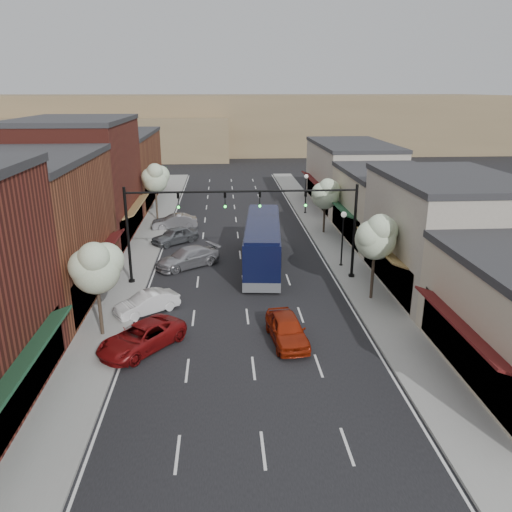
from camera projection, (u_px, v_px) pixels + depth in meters
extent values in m
plane|color=black|center=(249.00, 331.00, 28.76)|extent=(160.00, 160.00, 0.00)
cube|color=gray|center=(147.00, 241.00, 45.70)|extent=(2.80, 73.00, 0.15)
cube|color=gray|center=(328.00, 237.00, 46.77)|extent=(2.80, 73.00, 0.15)
cube|color=gray|center=(162.00, 240.00, 45.79)|extent=(0.25, 73.00, 0.17)
cube|color=gray|center=(313.00, 237.00, 46.68)|extent=(0.25, 73.00, 0.17)
cube|color=black|center=(9.00, 395.00, 20.04)|extent=(0.60, 11.90, 2.60)
cube|color=#1C472C|center=(24.00, 362.00, 19.62)|extent=(1.07, 9.80, 0.49)
cube|color=brown|center=(22.00, 233.00, 32.09)|extent=(9.00, 14.00, 9.00)
cube|color=#2D2D30|center=(11.00, 159.00, 30.59)|extent=(9.20, 14.10, 0.40)
cube|color=black|center=(93.00, 273.00, 33.28)|extent=(0.60, 11.90, 2.60)
cube|color=#4C1211|center=(103.00, 252.00, 32.86)|extent=(1.07, 9.80, 0.49)
cube|color=maroon|center=(79.00, 182.00, 45.09)|extent=(9.00, 14.00, 10.50)
cube|color=#2D2D30|center=(72.00, 120.00, 43.36)|extent=(9.20, 14.10, 0.40)
cube|color=black|center=(129.00, 221.00, 46.52)|extent=(0.60, 11.90, 2.60)
cube|color=olive|center=(137.00, 205.00, 46.10)|extent=(1.07, 9.80, 0.49)
cube|color=brown|center=(116.00, 169.00, 60.62)|extent=(9.00, 18.00, 8.00)
cube|color=#2D2D30|center=(112.00, 134.00, 59.29)|extent=(9.20, 18.10, 0.40)
cube|color=black|center=(152.00, 188.00, 61.66)|extent=(0.60, 15.30, 2.60)
cube|color=#1C472C|center=(158.00, 176.00, 61.23)|extent=(1.07, 12.60, 0.49)
cube|color=black|center=(472.00, 353.00, 23.23)|extent=(0.60, 10.20, 2.60)
cube|color=#4C1211|center=(460.00, 324.00, 22.70)|extent=(1.07, 8.40, 0.49)
cube|color=#B0A797|center=(445.00, 236.00, 34.13)|extent=(8.00, 12.00, 7.50)
cube|color=#2D2D30|center=(452.00, 178.00, 32.87)|extent=(8.20, 12.10, 0.40)
cube|color=black|center=(390.00, 266.00, 34.58)|extent=(0.60, 10.20, 2.60)
cube|color=olive|center=(380.00, 246.00, 34.05)|extent=(1.07, 8.40, 0.49)
cube|color=#BEAF97|center=(388.00, 207.00, 45.72)|extent=(8.00, 12.00, 6.00)
cube|color=#2D2D30|center=(391.00, 172.00, 44.70)|extent=(8.20, 12.10, 0.40)
cube|color=black|center=(348.00, 222.00, 45.92)|extent=(0.60, 10.20, 2.60)
cube|color=#1C472C|center=(340.00, 207.00, 45.40)|extent=(1.07, 8.40, 0.49)
cube|color=#B0A797|center=(351.00, 176.00, 58.80)|extent=(8.00, 16.00, 7.00)
cube|color=#2D2D30|center=(353.00, 144.00, 57.62)|extent=(8.20, 16.10, 0.40)
cube|color=black|center=(319.00, 193.00, 59.17)|extent=(0.60, 13.60, 2.60)
cube|color=#4C1211|center=(313.00, 180.00, 58.64)|extent=(1.07, 11.20, 0.49)
cube|color=#7A6647|center=(227.00, 123.00, 111.97)|extent=(120.00, 30.00, 12.00)
cube|color=#7A6647|center=(103.00, 138.00, 99.66)|extent=(50.00, 20.00, 8.00)
cylinder|color=black|center=(351.00, 276.00, 36.79)|extent=(0.44, 0.44, 0.30)
cylinder|color=black|center=(354.00, 233.00, 35.73)|extent=(0.20, 0.20, 7.00)
cylinder|color=black|center=(300.00, 191.00, 34.48)|extent=(8.00, 0.14, 0.14)
imported|color=black|center=(306.00, 199.00, 34.70)|extent=(0.18, 0.46, 1.10)
sphere|color=#19E533|center=(306.00, 205.00, 34.72)|extent=(0.18, 0.18, 0.18)
imported|color=black|center=(260.00, 200.00, 34.50)|extent=(0.18, 0.46, 1.10)
sphere|color=#19E533|center=(260.00, 206.00, 34.52)|extent=(0.18, 0.18, 0.18)
cylinder|color=black|center=(132.00, 282.00, 35.77)|extent=(0.44, 0.44, 0.30)
cylinder|color=black|center=(128.00, 237.00, 34.70)|extent=(0.20, 0.20, 7.00)
cylinder|color=black|center=(184.00, 192.00, 33.97)|extent=(8.00, 0.14, 0.14)
imported|color=black|center=(178.00, 201.00, 34.14)|extent=(0.18, 0.46, 1.10)
sphere|color=#19E533|center=(178.00, 207.00, 34.16)|extent=(0.18, 0.18, 0.18)
imported|color=black|center=(225.00, 200.00, 34.34)|extent=(0.18, 0.46, 1.10)
sphere|color=#19E533|center=(225.00, 207.00, 34.36)|extent=(0.18, 0.18, 0.18)
cylinder|color=#47382B|center=(373.00, 274.00, 32.49)|extent=(0.20, 0.20, 3.71)
sphere|color=#B0CD9D|center=(375.00, 239.00, 31.75)|extent=(2.60, 2.60, 2.60)
sphere|color=#B0CD9D|center=(382.00, 231.00, 31.92)|extent=(2.00, 2.00, 2.00)
sphere|color=#B0CD9D|center=(371.00, 236.00, 31.33)|extent=(1.90, 1.90, 1.90)
sphere|color=#B0CD9D|center=(380.00, 227.00, 30.99)|extent=(1.70, 1.70, 1.70)
cylinder|color=#47382B|center=(324.00, 217.00, 47.68)|extent=(0.20, 0.20, 3.33)
sphere|color=#B0CD9D|center=(325.00, 195.00, 47.02)|extent=(2.60, 2.60, 2.60)
sphere|color=#B0CD9D|center=(330.00, 190.00, 47.20)|extent=(2.00, 2.00, 2.00)
sphere|color=#B0CD9D|center=(322.00, 193.00, 46.61)|extent=(1.90, 1.90, 1.90)
sphere|color=#B0CD9D|center=(328.00, 188.00, 46.29)|extent=(1.70, 1.70, 1.70)
cylinder|color=#47382B|center=(100.00, 308.00, 27.67)|extent=(0.20, 0.20, 3.52)
sphere|color=#B0CD9D|center=(96.00, 270.00, 26.97)|extent=(2.60, 2.60, 2.60)
sphere|color=#B0CD9D|center=(106.00, 261.00, 27.15)|extent=(2.00, 2.00, 2.00)
sphere|color=#B0CD9D|center=(86.00, 267.00, 26.56)|extent=(1.90, 1.90, 1.90)
sphere|color=#B0CD9D|center=(94.00, 258.00, 26.23)|extent=(1.70, 1.70, 1.70)
cylinder|color=#47382B|center=(157.00, 203.00, 52.21)|extent=(0.20, 0.20, 3.84)
sphere|color=#B0CD9D|center=(155.00, 180.00, 51.45)|extent=(2.60, 2.60, 2.60)
sphere|color=#B0CD9D|center=(160.00, 175.00, 51.61)|extent=(2.00, 2.00, 2.00)
sphere|color=#B0CD9D|center=(151.00, 177.00, 51.02)|extent=(1.90, 1.90, 1.90)
sphere|color=#B0CD9D|center=(155.00, 172.00, 50.68)|extent=(1.70, 1.70, 1.70)
cylinder|color=black|center=(341.00, 266.00, 39.16)|extent=(0.28, 0.28, 0.20)
cylinder|color=black|center=(342.00, 243.00, 38.56)|extent=(0.12, 0.12, 4.00)
sphere|color=white|center=(344.00, 215.00, 37.85)|extent=(0.44, 0.44, 0.44)
cylinder|color=black|center=(305.00, 213.00, 55.71)|extent=(0.28, 0.28, 0.20)
cylinder|color=black|center=(306.00, 196.00, 55.11)|extent=(0.12, 0.12, 4.00)
sphere|color=white|center=(306.00, 176.00, 54.40)|extent=(0.44, 0.44, 0.44)
cube|color=black|center=(263.00, 242.00, 38.78)|extent=(3.68, 12.13, 3.03)
cube|color=#595B60|center=(263.00, 259.00, 39.23)|extent=(3.70, 12.15, 0.70)
cube|color=black|center=(263.00, 237.00, 38.64)|extent=(3.65, 11.18, 1.09)
cube|color=black|center=(263.00, 223.00, 38.28)|extent=(3.43, 11.63, 0.25)
cube|color=black|center=(262.00, 259.00, 32.97)|extent=(2.07, 0.27, 1.19)
cylinder|color=black|center=(245.00, 279.00, 35.31)|extent=(0.41, 1.06, 1.03)
cylinder|color=black|center=(278.00, 279.00, 35.25)|extent=(0.41, 1.06, 1.03)
cylinder|color=black|center=(250.00, 245.00, 42.85)|extent=(0.41, 1.06, 1.03)
cylinder|color=black|center=(277.00, 245.00, 42.79)|extent=(0.41, 1.06, 1.03)
cylinder|color=black|center=(249.00, 250.00, 41.53)|extent=(0.41, 1.06, 1.03)
cylinder|color=black|center=(277.00, 250.00, 41.47)|extent=(0.41, 1.06, 1.03)
imported|color=#96210A|center=(287.00, 329.00, 27.37)|extent=(2.30, 4.68, 1.53)
imported|color=maroon|center=(142.00, 337.00, 26.60)|extent=(5.01, 5.37, 1.40)
imported|color=white|center=(147.00, 303.00, 30.95)|extent=(4.11, 3.44, 1.33)
imported|color=#9C9CA1|center=(188.00, 258.00, 38.99)|extent=(5.51, 4.68, 1.51)
imported|color=#595C60|center=(175.00, 235.00, 44.89)|extent=(4.52, 4.12, 1.49)
imported|color=gray|center=(175.00, 222.00, 49.60)|extent=(4.61, 2.10, 1.47)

